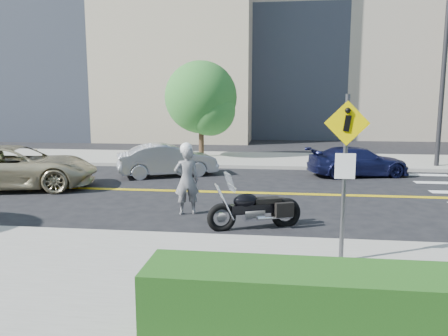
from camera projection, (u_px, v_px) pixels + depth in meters
name	position (u px, v px, depth m)	size (l,w,h in m)	color
ground_plane	(187.00, 191.00, 14.66)	(120.00, 120.00, 0.00)	black
sidewalk_near	(94.00, 280.00, 7.30)	(60.00, 5.00, 0.15)	#9E9B91
sidewalk_far	(217.00, 159.00, 22.00)	(60.00, 5.00, 0.15)	#9E9B91
building_mid	(339.00, 18.00, 37.61)	(18.00, 14.00, 20.00)	#A39984
pedestrian_sign	(345.00, 163.00, 7.66)	(0.78, 0.08, 3.00)	#4C4C51
motorcyclist	(187.00, 179.00, 11.61)	(0.77, 0.63, 1.94)	#A5A4A9
motorcycle	(255.00, 200.00, 10.37)	(2.26, 0.69, 1.37)	black
suv	(16.00, 167.00, 15.01)	(2.47, 5.36, 1.49)	#B9AE88
parked_car_silver	(167.00, 160.00, 17.47)	(1.37, 3.93, 1.29)	#9C9EA3
parked_car_blue	(358.00, 162.00, 17.51)	(1.63, 4.02, 1.17)	#161943
tree_far_a	(201.00, 97.00, 21.99)	(3.64, 3.64, 4.97)	#382619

